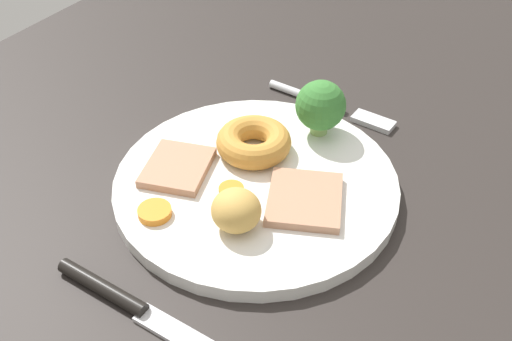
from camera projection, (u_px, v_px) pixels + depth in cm
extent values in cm
cube|color=#2B2623|center=(227.00, 216.00, 56.71)|extent=(120.00, 84.00, 3.60)
cylinder|color=white|center=(256.00, 185.00, 56.36)|extent=(26.16, 26.16, 1.40)
cube|color=tan|center=(305.00, 199.00, 53.19)|extent=(9.06, 8.67, 0.80)
cube|color=tan|center=(175.00, 169.00, 56.36)|extent=(7.93, 7.29, 0.80)
torus|color=#C68938|center=(254.00, 142.00, 58.21)|extent=(7.23, 7.23, 2.42)
ellipsoid|color=tan|center=(236.00, 210.00, 50.21)|extent=(5.95, 5.98, 3.47)
cylinder|color=orange|center=(155.00, 212.00, 52.06)|extent=(2.92, 2.92, 0.68)
cylinder|color=orange|center=(231.00, 191.00, 54.15)|extent=(2.27, 2.27, 0.63)
cylinder|color=#8CB766|center=(319.00, 126.00, 61.02)|extent=(1.74, 1.74, 1.45)
sphere|color=#387A33|center=(321.00, 105.00, 59.43)|extent=(4.99, 4.99, 4.99)
cylinder|color=silver|center=(307.00, 96.00, 68.25)|extent=(1.35, 9.53, 0.90)
cube|color=silver|center=(373.00, 121.00, 64.77)|extent=(2.21, 4.59, 0.60)
cylinder|color=black|center=(102.00, 287.00, 47.24)|extent=(1.34, 8.52, 1.20)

